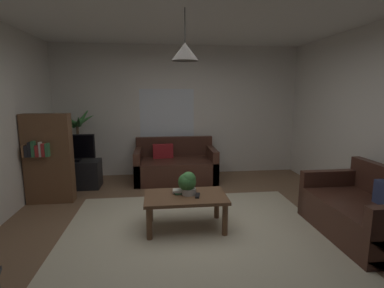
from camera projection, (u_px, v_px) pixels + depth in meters
floor at (195, 230)px, 3.71m from camera, size 5.01×5.28×0.02m
rug at (197, 237)px, 3.51m from camera, size 3.26×2.90×0.01m
wall_back at (179, 111)px, 6.08m from camera, size 5.13×0.06×2.66m
ceiling at (195, 5)px, 3.24m from camera, size 5.01×5.28×0.02m
window_pane at (167, 113)px, 6.03m from camera, size 1.11×0.01×1.00m
couch_under_window at (175, 167)px, 5.74m from camera, size 1.56×0.87×0.82m
couch_right_side at (364, 214)px, 3.51m from camera, size 0.87×1.41×0.82m
coffee_table at (186, 201)px, 3.68m from camera, size 1.03×0.62×0.44m
book_on_table_0 at (179, 193)px, 3.74m from camera, size 0.14×0.13×0.02m
book_on_table_1 at (178, 191)px, 3.73m from camera, size 0.15×0.13×0.03m
remote_on_table_0 at (197, 195)px, 3.63m from camera, size 0.08×0.17×0.02m
potted_plant_on_table at (188, 182)px, 3.68m from camera, size 0.23×0.23×0.30m
tv_stand at (75, 174)px, 5.29m from camera, size 0.90×0.44×0.50m
tv at (73, 148)px, 5.18m from camera, size 0.77×0.16×0.48m
potted_palm_corner at (78, 149)px, 5.64m from camera, size 0.72×0.82×1.46m
bookshelf_corner at (48, 158)px, 4.52m from camera, size 0.70×0.31×1.40m
pendant_lamp at (185, 52)px, 3.37m from camera, size 0.32×0.32×0.58m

